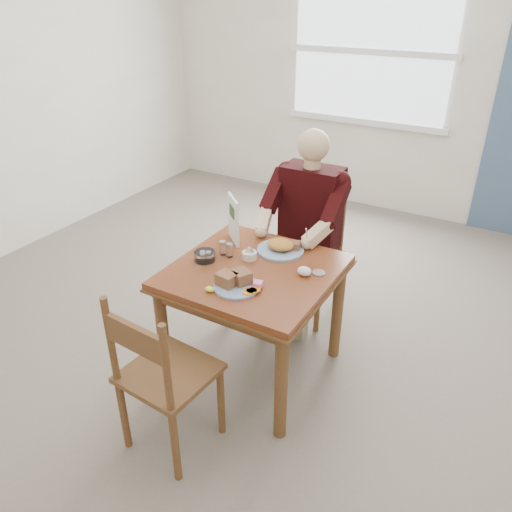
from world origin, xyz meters
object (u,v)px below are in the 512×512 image
Objects in this scene: chair_far at (309,253)px; chair_near at (163,376)px; table at (254,285)px; near_plate at (236,282)px; diner at (306,215)px; far_plate at (282,247)px.

chair_near is at bearing -93.39° from chair_far.
table is 3.02× the size of near_plate.
chair_far is 0.34m from diner.
chair_near is 1.49m from diner.
diner is at bearing -89.99° from chair_far.
chair_near reaches higher than far_plate.
diner is 4.55× the size of near_plate.
table is at bearing 94.75° from near_plate.
diner is at bearing 91.13° from near_plate.
near_plate reaches higher than table.
diner reaches higher than far_plate.
table is 0.77m from chair_near.
far_plate is (0.13, 1.01, 0.30)m from chair_near.
table is 0.26m from near_plate.
diner is at bearing 90.00° from table.
table is 0.97× the size of chair_far.
diner reaches higher than chair_near.
diner reaches higher than table.
chair_far is at bearing 86.61° from chair_near.
diner is (0.00, 0.71, 0.17)m from table.
far_plate is at bearing -85.67° from chair_far.
diner is at bearing 86.40° from chair_near.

